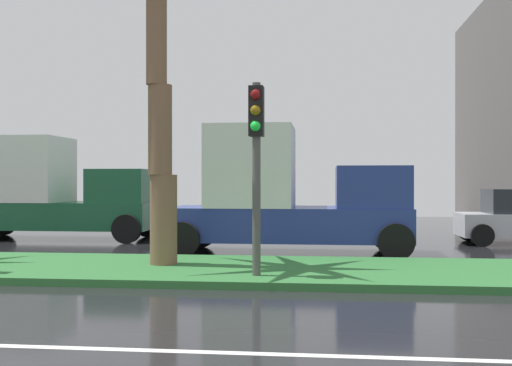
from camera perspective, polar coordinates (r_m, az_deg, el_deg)
The scene contains 6 objects.
ground_plane at distance 14.57m, azimuth -8.58°, elevation -7.77°, with size 90.00×42.00×0.10m, color black.
near_lane_divider_stripe at distance 8.12m, azimuth -21.82°, elevation -13.79°, with size 81.00×0.14×0.01m, color white.
median_strip at distance 13.60m, azimuth -9.68°, elevation -7.81°, with size 85.50×4.00×0.15m, color #2D6B33.
traffic_signal_median_right at distance 11.86m, azimuth 0.03°, elevation 3.75°, with size 0.28×0.43×3.71m.
box_truck_lead at distance 21.96m, azimuth -17.79°, elevation -0.93°, with size 6.40×2.64×3.46m.
box_truck_following at distance 16.79m, azimuth 2.88°, elevation -1.26°, with size 6.40×2.64×3.46m.
Camera 1 is at (3.72, -4.95, 1.96)m, focal length 43.31 mm.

